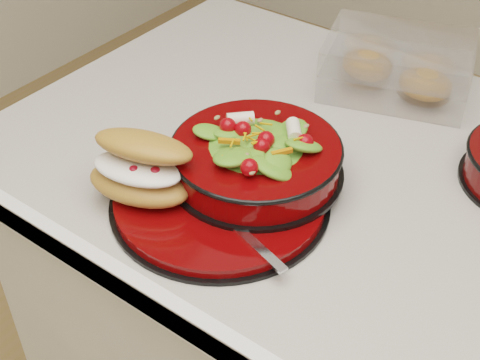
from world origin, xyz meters
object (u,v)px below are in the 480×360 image
Objects in this scene: croissant at (141,168)px; fork at (236,226)px; dinner_plate at (220,199)px; pastry_box at (397,67)px; salad_bowl at (256,152)px.

fork is at bearing -6.71° from croissant.
pastry_box reaches higher than dinner_plate.
salad_bowl is 0.16m from croissant.
croissant is 0.51m from pastry_box.
dinner_plate is 0.08m from salad_bowl.
pastry_box reaches higher than fork.
dinner_plate is 0.12m from croissant.
salad_bowl is at bearing -114.34° from pastry_box.
pastry_box is (0.05, 0.43, 0.03)m from dinner_plate.
fork is 0.63× the size of pastry_box.
salad_bowl reaches higher than fork.
dinner_plate is 1.08× the size of pastry_box.
fork is (0.05, -0.11, -0.04)m from salad_bowl.
pastry_box is (0.14, 0.49, -0.02)m from croissant.
fork is at bearing -107.27° from pastry_box.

